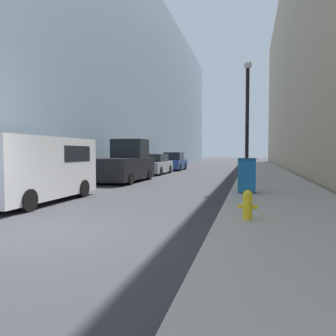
{
  "coord_description": "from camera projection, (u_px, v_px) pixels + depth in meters",
  "views": [
    {
      "loc": [
        4.32,
        -5.64,
        1.66
      ],
      "look_at": [
        -1.05,
        15.7,
        0.59
      ],
      "focal_mm": 35.0,
      "sensor_mm": 36.0,
      "label": 1
    }
  ],
  "objects": [
    {
      "name": "pickup_truck",
      "position": [
        126.0,
        164.0,
        18.5
      ],
      "size": [
        2.08,
        5.13,
        2.42
      ],
      "color": "black",
      "rests_on": "ground"
    },
    {
      "name": "white_van",
      "position": [
        37.0,
        166.0,
        10.83
      ],
      "size": [
        1.93,
        4.97,
        2.15
      ],
      "color": "white",
      "rests_on": "ground"
    },
    {
      "name": "parked_sedan_far",
      "position": [
        174.0,
        162.0,
        30.33
      ],
      "size": [
        1.8,
        4.07,
        1.66
      ],
      "color": "navy",
      "rests_on": "ground"
    },
    {
      "name": "lamppost",
      "position": [
        247.0,
        119.0,
        15.29
      ],
      "size": [
        0.37,
        0.37,
        5.75
      ],
      "color": "black",
      "rests_on": "sidewalk_right"
    },
    {
      "name": "trash_bin",
      "position": [
        247.0,
        175.0,
        12.27
      ],
      "size": [
        0.66,
        0.71,
        1.3
      ],
      "color": "#19609E",
      "rests_on": "sidewalk_right"
    },
    {
      "name": "fire_hydrant",
      "position": [
        248.0,
        204.0,
        7.38
      ],
      "size": [
        0.45,
        0.33,
        0.67
      ],
      "color": "yellow",
      "rests_on": "sidewalk_right"
    },
    {
      "name": "ground_plane",
      "position": [
        29.0,
        234.0,
        6.59
      ],
      "size": [
        200.0,
        200.0,
        0.0
      ],
      "primitive_type": "plane",
      "color": "#333338"
    },
    {
      "name": "sidewalk_right",
      "position": [
        267.0,
        175.0,
        22.7
      ],
      "size": [
        3.77,
        60.0,
        0.14
      ],
      "color": "#ADA89E",
      "rests_on": "ground"
    },
    {
      "name": "building_left_glass",
      "position": [
        103.0,
        85.0,
        33.93
      ],
      "size": [
        12.0,
        60.0,
        17.23
      ],
      "color": "#849EB2",
      "rests_on": "ground"
    },
    {
      "name": "parked_sedan_near",
      "position": [
        155.0,
        165.0,
        24.71
      ],
      "size": [
        1.81,
        4.55,
        1.52
      ],
      "color": "#A3A8B2",
      "rests_on": "ground"
    }
  ]
}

